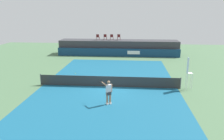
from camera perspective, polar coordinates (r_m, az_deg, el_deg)
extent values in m
plane|color=#4C704C|center=(22.58, -0.06, -1.80)|extent=(48.00, 48.00, 0.00)
cube|color=#16597A|center=(19.74, -0.82, -4.28)|extent=(12.00, 22.00, 0.00)
cube|color=navy|center=(32.64, 1.53, 4.50)|extent=(18.00, 0.20, 1.20)
cube|color=white|center=(32.47, 5.57, 4.49)|extent=(1.80, 0.02, 0.50)
cube|color=#38383D|center=(34.33, 1.72, 5.86)|extent=(18.00, 2.80, 2.20)
cylinder|color=#561919|center=(34.52, -3.24, 8.11)|extent=(0.04, 0.04, 0.44)
cylinder|color=#561919|center=(34.60, -3.91, 8.12)|extent=(0.04, 0.04, 0.44)
cylinder|color=#561919|center=(34.13, -3.38, 8.03)|extent=(0.04, 0.04, 0.44)
cylinder|color=#561919|center=(34.21, -4.05, 8.04)|extent=(0.04, 0.04, 0.44)
cube|color=#561919|center=(34.34, -3.65, 8.46)|extent=(0.46, 0.46, 0.03)
cube|color=#561919|center=(34.11, -3.73, 8.80)|extent=(0.44, 0.05, 0.42)
cylinder|color=#561919|center=(34.65, -1.35, 8.16)|extent=(0.04, 0.04, 0.44)
cylinder|color=#561919|center=(34.71, -2.02, 8.16)|extent=(0.04, 0.04, 0.44)
cylinder|color=#561919|center=(34.26, -1.45, 8.08)|extent=(0.04, 0.04, 0.44)
cylinder|color=#561919|center=(34.32, -2.13, 8.08)|extent=(0.04, 0.04, 0.44)
cube|color=#561919|center=(34.46, -1.74, 8.51)|extent=(0.46, 0.46, 0.03)
cube|color=#561919|center=(34.23, -1.80, 8.84)|extent=(0.44, 0.04, 0.42)
cylinder|color=#561919|center=(34.50, 0.34, 8.13)|extent=(0.04, 0.04, 0.44)
cylinder|color=#561919|center=(34.56, -0.33, 8.14)|extent=(0.04, 0.04, 0.44)
cylinder|color=#561919|center=(34.10, 0.25, 8.05)|extent=(0.04, 0.04, 0.44)
cylinder|color=#561919|center=(34.16, -0.43, 8.06)|extent=(0.04, 0.04, 0.44)
cube|color=#561919|center=(34.30, -0.04, 8.49)|extent=(0.46, 0.46, 0.03)
cube|color=#561919|center=(34.07, -0.09, 8.82)|extent=(0.44, 0.05, 0.42)
cylinder|color=#561919|center=(34.55, 2.14, 8.13)|extent=(0.04, 0.04, 0.44)
cylinder|color=#561919|center=(34.58, 1.47, 8.14)|extent=(0.04, 0.04, 0.44)
cylinder|color=#561919|center=(34.15, 2.09, 8.05)|extent=(0.04, 0.04, 0.44)
cylinder|color=#561919|center=(34.18, 1.41, 8.06)|extent=(0.04, 0.04, 0.44)
cube|color=#561919|center=(34.34, 1.78, 8.49)|extent=(0.45, 0.45, 0.03)
cube|color=#561919|center=(34.11, 1.75, 8.82)|extent=(0.44, 0.04, 0.42)
cylinder|color=white|center=(19.95, 19.91, -2.89)|extent=(0.04, 0.04, 1.40)
cylinder|color=white|center=(20.31, 19.58, -2.54)|extent=(0.04, 0.04, 1.40)
cylinder|color=white|center=(19.83, 18.79, -2.89)|extent=(0.04, 0.04, 1.40)
cylinder|color=white|center=(20.20, 18.48, -2.54)|extent=(0.04, 0.04, 1.40)
cube|color=white|center=(19.88, 19.36, -0.75)|extent=(0.46, 0.46, 0.03)
cube|color=white|center=(19.66, 18.95, 1.16)|extent=(0.04, 0.44, 1.33)
cube|color=#2D2D2D|center=(19.59, -0.82, -2.98)|extent=(12.40, 0.02, 0.95)
cylinder|color=#4C4C51|center=(21.10, -17.84, -2.33)|extent=(0.10, 0.10, 1.00)
cylinder|color=#4C4C51|center=(19.97, 17.21, -3.24)|extent=(0.10, 0.10, 1.00)
cube|color=white|center=(16.20, -0.48, -8.52)|extent=(0.24, 0.28, 0.10)
cylinder|color=#997051|center=(16.02, -0.48, -7.01)|extent=(0.14, 0.14, 0.82)
cube|color=white|center=(16.10, -1.24, -8.67)|extent=(0.24, 0.28, 0.10)
cylinder|color=#997051|center=(15.92, -1.25, -7.16)|extent=(0.14, 0.14, 0.82)
cube|color=#333338|center=(15.85, -0.87, -5.98)|extent=(0.40, 0.37, 0.24)
cube|color=silver|center=(15.73, -0.87, -4.75)|extent=(0.41, 0.36, 0.56)
sphere|color=#997051|center=(15.58, -0.88, -3.16)|extent=(0.22, 0.22, 0.22)
cylinder|color=#997051|center=(15.84, -0.10, -4.68)|extent=(0.09, 0.09, 0.60)
cylinder|color=#997051|center=(15.75, -2.11, -3.55)|extent=(0.41, 0.56, 0.14)
cylinder|color=black|center=(16.11, -2.77, -3.05)|extent=(0.27, 0.19, 0.03)
torus|color=black|center=(16.36, -3.21, -2.77)|extent=(0.27, 0.19, 0.30)
sphere|color=#D8EA33|center=(24.08, -9.37, -0.84)|extent=(0.07, 0.07, 0.07)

